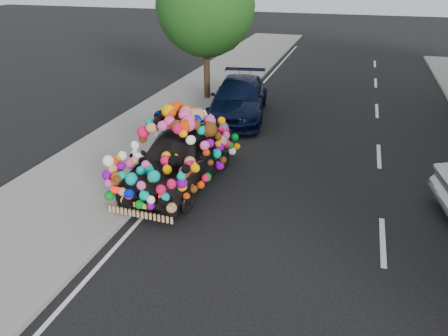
# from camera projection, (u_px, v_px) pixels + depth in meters

# --- Properties ---
(ground) EXTENTS (100.00, 100.00, 0.00)m
(ground) POSITION_uv_depth(u_px,v_px,m) (228.00, 217.00, 10.69)
(ground) COLOR black
(ground) RESTS_ON ground
(sidewalk) EXTENTS (4.00, 60.00, 0.12)m
(sidewalk) POSITION_uv_depth(u_px,v_px,m) (76.00, 191.00, 11.80)
(sidewalk) COLOR gray
(sidewalk) RESTS_ON ground
(kerb) EXTENTS (0.15, 60.00, 0.13)m
(kerb) POSITION_uv_depth(u_px,v_px,m) (141.00, 201.00, 11.28)
(kerb) COLOR gray
(kerb) RESTS_ON ground
(lane_markings) EXTENTS (6.00, 50.00, 0.01)m
(lane_markings) POSITION_uv_depth(u_px,v_px,m) (383.00, 241.00, 9.74)
(lane_markings) COLOR silver
(lane_markings) RESTS_ON ground
(tree_near_sidewalk) EXTENTS (4.20, 4.20, 6.13)m
(tree_near_sidewalk) POSITION_uv_depth(u_px,v_px,m) (206.00, 6.00, 18.22)
(tree_near_sidewalk) COLOR #332114
(tree_near_sidewalk) RESTS_ON ground
(plush_art_car) EXTENTS (2.42, 4.86, 2.20)m
(plush_art_car) POSITION_uv_depth(u_px,v_px,m) (180.00, 145.00, 11.93)
(plush_art_car) COLOR black
(plush_art_car) RESTS_ON ground
(navy_sedan) EXTENTS (2.84, 5.42, 1.50)m
(navy_sedan) POSITION_uv_depth(u_px,v_px,m) (239.00, 99.00, 17.41)
(navy_sedan) COLOR black
(navy_sedan) RESTS_ON ground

